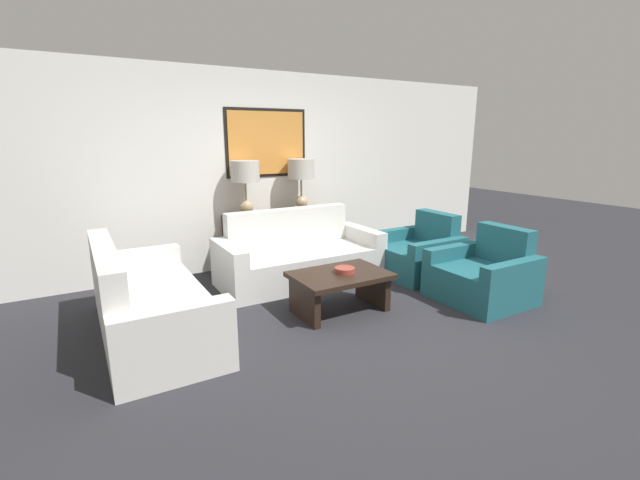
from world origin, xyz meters
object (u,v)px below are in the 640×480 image
(console_table, at_px, (276,240))
(table_lamp_left, at_px, (245,177))
(table_lamp_right, at_px, (301,174))
(coffee_table, at_px, (340,284))
(couch_by_back_wall, at_px, (299,258))
(armchair_near_back_wall, at_px, (418,255))
(couch_by_side, at_px, (147,306))
(decorative_bowl, at_px, (345,270))
(armchair_near_camera, at_px, (483,276))

(console_table, bearing_deg, table_lamp_left, 180.00)
(table_lamp_right, height_order, coffee_table, table_lamp_right)
(couch_by_back_wall, bearing_deg, armchair_near_back_wall, -21.69)
(console_table, distance_m, table_lamp_right, 0.99)
(couch_by_back_wall, relative_size, couch_by_side, 1.00)
(table_lamp_left, height_order, table_lamp_right, same)
(coffee_table, bearing_deg, table_lamp_right, 74.36)
(decorative_bowl, xyz_separation_m, armchair_near_back_wall, (1.52, 0.54, -0.18))
(couch_by_side, relative_size, armchair_near_back_wall, 2.18)
(console_table, height_order, armchair_near_camera, armchair_near_camera)
(console_table, bearing_deg, couch_by_back_wall, -90.00)
(armchair_near_back_wall, bearing_deg, couch_by_side, -178.17)
(armchair_near_back_wall, bearing_deg, armchair_near_camera, -90.00)
(couch_by_back_wall, xyz_separation_m, armchair_near_back_wall, (1.47, -0.59, -0.02))
(console_table, bearing_deg, armchair_near_camera, -57.78)
(couch_by_side, bearing_deg, table_lamp_left, 42.81)
(table_lamp_right, height_order, armchair_near_camera, table_lamp_right)
(couch_by_side, bearing_deg, table_lamp_right, 30.91)
(couch_by_side, xyz_separation_m, decorative_bowl, (1.87, -0.43, 0.16))
(table_lamp_left, distance_m, couch_by_side, 2.28)
(decorative_bowl, bearing_deg, coffee_table, 159.37)
(table_lamp_left, relative_size, couch_by_side, 0.35)
(couch_by_back_wall, relative_size, coffee_table, 2.09)
(decorative_bowl, distance_m, armchair_near_camera, 1.62)
(table_lamp_left, height_order, decorative_bowl, table_lamp_left)
(couch_by_back_wall, bearing_deg, table_lamp_left, 120.43)
(couch_by_side, height_order, armchair_near_back_wall, couch_by_side)
(table_lamp_left, xyz_separation_m, decorative_bowl, (0.36, -1.83, -0.83))
(console_table, distance_m, decorative_bowl, 1.83)
(armchair_near_camera, bearing_deg, table_lamp_right, 114.41)
(couch_by_back_wall, distance_m, armchair_near_back_wall, 1.58)
(console_table, height_order, couch_by_back_wall, couch_by_back_wall)
(couch_by_back_wall, xyz_separation_m, couch_by_side, (-1.92, -0.69, 0.00))
(table_lamp_right, bearing_deg, coffee_table, -105.64)
(table_lamp_right, distance_m, couch_by_back_wall, 1.28)
(armchair_near_back_wall, bearing_deg, decorative_bowl, -160.42)
(table_lamp_right, distance_m, armchair_near_camera, 2.76)
(table_lamp_left, xyz_separation_m, couch_by_back_wall, (0.41, -0.70, -0.99))
(armchair_near_camera, bearing_deg, armchair_near_back_wall, 90.00)
(couch_by_side, bearing_deg, couch_by_back_wall, 19.89)
(armchair_near_back_wall, height_order, armchair_near_camera, same)
(table_lamp_right, height_order, couch_by_side, table_lamp_right)
(couch_by_back_wall, height_order, armchair_near_back_wall, couch_by_back_wall)
(table_lamp_right, distance_m, couch_by_side, 2.89)
(console_table, xyz_separation_m, decorative_bowl, (-0.05, -1.83, 0.06))
(table_lamp_right, height_order, couch_by_back_wall, table_lamp_right)
(armchair_near_back_wall, bearing_deg, table_lamp_right, 129.49)
(table_lamp_left, distance_m, armchair_near_camera, 3.17)
(console_table, relative_size, coffee_table, 1.43)
(couch_by_side, height_order, armchair_near_camera, couch_by_side)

